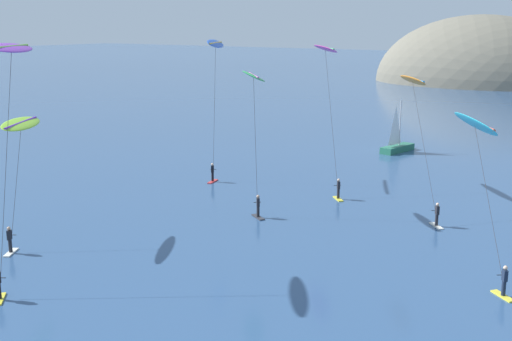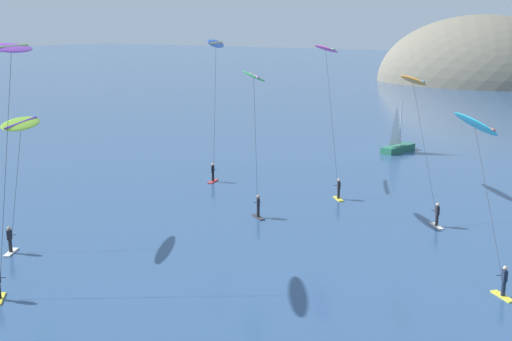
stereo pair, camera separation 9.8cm
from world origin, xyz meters
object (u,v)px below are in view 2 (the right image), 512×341
(kitesurfer_orange, at_px, (415,94))
(kitesurfer_cyan, at_px, (476,133))
(kitesurfer_purple, at_px, (10,65))
(kitesurfer_blue, at_px, (216,56))
(sailboat_near, at_px, (400,146))
(kitesurfer_lime, at_px, (20,133))
(kitesurfer_green, at_px, (254,87))
(kitesurfer_magenta, at_px, (326,57))

(kitesurfer_orange, height_order, kitesurfer_cyan, kitesurfer_orange)
(kitesurfer_purple, distance_m, kitesurfer_blue, 24.52)
(sailboat_near, bearing_deg, kitesurfer_orange, -66.47)
(kitesurfer_lime, bearing_deg, kitesurfer_green, 57.50)
(kitesurfer_green, bearing_deg, kitesurfer_orange, 39.45)
(sailboat_near, xyz_separation_m, kitesurfer_blue, (-9.43, -20.65, 10.34))
(sailboat_near, relative_size, kitesurfer_lime, 0.75)
(kitesurfer_lime, xyz_separation_m, kitesurfer_magenta, (9.16, 23.93, 3.94))
(kitesurfer_magenta, bearing_deg, kitesurfer_green, -92.56)
(kitesurfer_purple, bearing_deg, kitesurfer_orange, 61.52)
(kitesurfer_lime, height_order, kitesurfer_orange, kitesurfer_orange)
(kitesurfer_lime, distance_m, kitesurfer_blue, 20.92)
(kitesurfer_magenta, height_order, kitesurfer_green, kitesurfer_magenta)
(sailboat_near, distance_m, kitesurfer_magenta, 20.12)
(sailboat_near, distance_m, kitesurfer_green, 28.88)
(kitesurfer_purple, relative_size, kitesurfer_magenta, 1.07)
(kitesurfer_magenta, bearing_deg, kitesurfer_cyan, -36.73)
(kitesurfer_lime, height_order, kitesurfer_magenta, kitesurfer_magenta)
(kitesurfer_purple, bearing_deg, kitesurfer_lime, 142.15)
(kitesurfer_magenta, distance_m, kitesurfer_blue, 9.80)
(sailboat_near, height_order, kitesurfer_lime, kitesurfer_lime)
(sailboat_near, distance_m, kitesurfer_lime, 42.73)
(kitesurfer_lime, bearing_deg, kitesurfer_purple, -37.85)
(kitesurfer_blue, bearing_deg, kitesurfer_purple, -79.23)
(kitesurfer_cyan, bearing_deg, kitesurfer_orange, 127.31)
(kitesurfer_blue, bearing_deg, kitesurfer_cyan, -18.76)
(kitesurfer_blue, xyz_separation_m, kitesurfer_green, (8.74, -6.89, -1.67))
(kitesurfer_lime, xyz_separation_m, kitesurfer_cyan, (25.17, 11.98, 0.69))
(kitesurfer_blue, height_order, kitesurfer_orange, kitesurfer_blue)
(kitesurfer_green, bearing_deg, kitesurfer_purple, -103.59)
(kitesurfer_green, bearing_deg, sailboat_near, 88.56)
(kitesurfer_lime, distance_m, kitesurfer_orange, 27.99)
(sailboat_near, height_order, kitesurfer_purple, kitesurfer_purple)
(kitesurfer_cyan, bearing_deg, kitesurfer_green, 174.20)
(kitesurfer_magenta, bearing_deg, kitesurfer_purple, -99.54)
(kitesurfer_lime, bearing_deg, kitesurfer_cyan, 25.46)
(kitesurfer_cyan, bearing_deg, kitesurfer_magenta, 143.27)
(kitesurfer_blue, bearing_deg, kitesurfer_lime, -89.89)
(kitesurfer_purple, relative_size, kitesurfer_blue, 1.03)
(kitesurfer_magenta, relative_size, kitesurfer_green, 1.15)
(kitesurfer_orange, bearing_deg, kitesurfer_blue, -177.48)
(sailboat_near, bearing_deg, kitesurfer_purple, -96.19)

